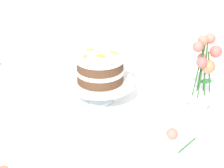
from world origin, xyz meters
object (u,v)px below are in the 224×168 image
at_px(layer_cake, 100,68).
at_px(flower_vase, 202,82).
at_px(dining_table, 119,137).
at_px(fallen_rose, 173,134).
at_px(cake_stand, 100,84).

height_order(layer_cake, flower_vase, flower_vase).
distance_m(dining_table, fallen_rose, 0.26).
relative_size(cake_stand, flower_vase, 0.87).
relative_size(dining_table, fallen_rose, 12.98).
height_order(flower_vase, fallen_rose, flower_vase).
bearing_deg(dining_table, cake_stand, 132.30).
xyz_separation_m(cake_stand, layer_cake, (-0.00, 0.00, 0.07)).
bearing_deg(layer_cake, dining_table, -47.71).
xyz_separation_m(cake_stand, flower_vase, (0.41, -0.02, 0.06)).
distance_m(cake_stand, fallen_rose, 0.38).
bearing_deg(fallen_rose, dining_table, 155.06).
xyz_separation_m(layer_cake, fallen_rose, (0.31, -0.21, -0.14)).
xyz_separation_m(dining_table, layer_cake, (-0.10, 0.11, 0.25)).
bearing_deg(flower_vase, fallen_rose, -116.40).
xyz_separation_m(dining_table, cake_stand, (-0.10, 0.11, 0.18)).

